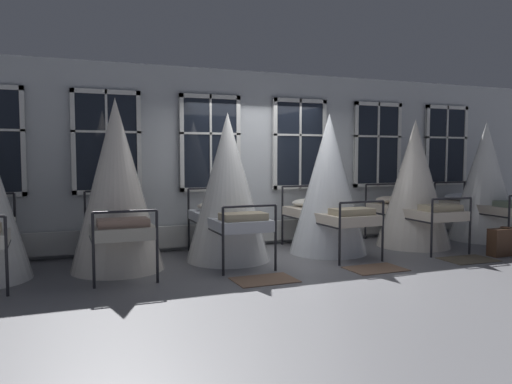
% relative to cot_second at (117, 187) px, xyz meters
% --- Properties ---
extents(ground, '(24.38, 24.38, 0.00)m').
position_rel_cot_second_xyz_m(ground, '(2.54, -0.20, -1.16)').
color(ground, slate).
extents(back_wall_with_windows, '(13.19, 0.10, 3.09)m').
position_rel_cot_second_xyz_m(back_wall_with_windows, '(2.54, 1.18, 0.38)').
color(back_wall_with_windows, silver).
rests_on(back_wall_with_windows, ground).
extents(window_bank, '(9.60, 0.10, 2.57)m').
position_rel_cot_second_xyz_m(window_bank, '(2.54, 1.06, -0.11)').
color(window_bank, black).
rests_on(window_bank, ground).
extents(cot_second, '(1.29, 1.92, 2.41)m').
position_rel_cot_second_xyz_m(cot_second, '(0.00, 0.00, 0.00)').
color(cot_second, black).
rests_on(cot_second, ground).
extents(cot_third, '(1.29, 1.92, 2.26)m').
position_rel_cot_second_xyz_m(cot_third, '(1.65, 0.05, -0.07)').
color(cot_third, black).
rests_on(cot_third, ground).
extents(cot_fourth, '(1.29, 1.94, 2.29)m').
position_rel_cot_second_xyz_m(cot_fourth, '(3.39, 0.01, -0.05)').
color(cot_fourth, black).
rests_on(cot_fourth, ground).
extents(cot_fifth, '(1.29, 1.93, 2.24)m').
position_rel_cot_second_xyz_m(cot_fifth, '(5.10, -0.03, -0.08)').
color(cot_fifth, black).
rests_on(cot_fifth, ground).
extents(cot_sixth, '(1.29, 1.93, 2.25)m').
position_rel_cot_second_xyz_m(cot_sixth, '(6.80, 0.02, -0.07)').
color(cot_sixth, black).
rests_on(cot_sixth, ground).
extents(rug_third, '(0.81, 0.57, 0.01)m').
position_rel_cot_second_xyz_m(rug_third, '(1.68, -1.33, -1.16)').
color(rug_third, brown).
rests_on(rug_third, ground).
extents(rug_fourth, '(0.80, 0.57, 0.01)m').
position_rel_cot_second_xyz_m(rug_fourth, '(3.39, -1.33, -1.16)').
color(rug_fourth, brown).
rests_on(rug_fourth, ground).
extents(rug_fifth, '(0.82, 0.59, 0.01)m').
position_rel_cot_second_xyz_m(rug_fifth, '(5.09, -1.33, -1.16)').
color(rug_fifth, brown).
rests_on(rug_fifth, ground).
extents(suitcase_dark, '(0.56, 0.22, 0.47)m').
position_rel_cot_second_xyz_m(suitcase_dark, '(5.88, -1.28, -0.94)').
color(suitcase_dark, '#472D1E').
rests_on(suitcase_dark, ground).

